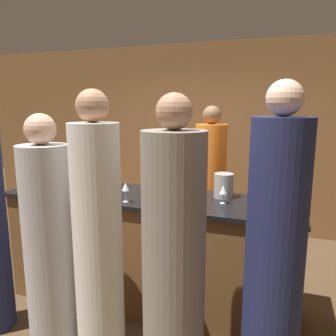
{
  "coord_description": "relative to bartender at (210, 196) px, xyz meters",
  "views": [
    {
      "loc": [
        1.13,
        -2.68,
        1.87
      ],
      "look_at": [
        0.16,
        0.1,
        1.32
      ],
      "focal_mm": 35.0,
      "sensor_mm": 36.0,
      "label": 1
    }
  ],
  "objects": [
    {
      "name": "wine_glass_4",
      "position": [
        0.29,
        -0.87,
        0.31
      ],
      "size": [
        0.07,
        0.07,
        0.16
      ],
      "color": "silver",
      "rests_on": "bar_counter"
    },
    {
      "name": "wine_bottle_0",
      "position": [
        -0.01,
        -1.08,
        0.3
      ],
      "size": [
        0.07,
        0.07,
        0.27
      ],
      "color": "black",
      "rests_on": "bar_counter"
    },
    {
      "name": "wine_glass_3",
      "position": [
        0.79,
        -0.89,
        0.3
      ],
      "size": [
        0.07,
        0.07,
        0.15
      ],
      "color": "silver",
      "rests_on": "bar_counter"
    },
    {
      "name": "guest_0",
      "position": [
        -0.85,
        -1.68,
        -0.03
      ],
      "size": [
        0.36,
        0.36,
        1.83
      ],
      "color": "#B2B2B7",
      "rests_on": "ground_plane"
    },
    {
      "name": "guest_3",
      "position": [
        0.73,
        -1.6,
        0.07
      ],
      "size": [
        0.35,
        0.35,
        2.02
      ],
      "color": "#1E234C",
      "rests_on": "ground_plane"
    },
    {
      "name": "bartender",
      "position": [
        0.0,
        0.0,
        0.0
      ],
      "size": [
        0.35,
        0.35,
        1.88
      ],
      "rotation": [
        0.0,
        0.0,
        3.14
      ],
      "color": "orange",
      "rests_on": "ground_plane"
    },
    {
      "name": "wine_glass_0",
      "position": [
        0.7,
        -0.92,
        0.31
      ],
      "size": [
        0.06,
        0.06,
        0.16
      ],
      "color": "silver",
      "rests_on": "bar_counter"
    },
    {
      "name": "back_wall",
      "position": [
        -0.4,
        1.4,
        0.52
      ],
      "size": [
        8.0,
        0.06,
        2.8
      ],
      "color": "brown",
      "rests_on": "ground_plane"
    },
    {
      "name": "wine_glass_2",
      "position": [
        -1.4,
        -0.9,
        0.32
      ],
      "size": [
        0.07,
        0.07,
        0.17
      ],
      "color": "silver",
      "rests_on": "bar_counter"
    },
    {
      "name": "bar_counter",
      "position": [
        -0.4,
        -0.85,
        -0.34
      ],
      "size": [
        2.7,
        0.74,
        1.07
      ],
      "color": "brown",
      "rests_on": "ground_plane"
    },
    {
      "name": "guest_4",
      "position": [
        0.14,
        -1.72,
        0.03
      ],
      "size": [
        0.4,
        0.4,
        1.95
      ],
      "color": "gray",
      "rests_on": "ground_plane"
    },
    {
      "name": "wine_glass_5",
      "position": [
        -0.5,
        -1.1,
        0.32
      ],
      "size": [
        0.06,
        0.06,
        0.17
      ],
      "color": "silver",
      "rests_on": "bar_counter"
    },
    {
      "name": "ground_plane",
      "position": [
        -0.4,
        -0.85,
        -0.88
      ],
      "size": [
        14.0,
        14.0,
        0.0
      ],
      "primitive_type": "plane",
      "color": "#4C3823"
    },
    {
      "name": "wine_glass_1",
      "position": [
        -1.14,
        -1.12,
        0.31
      ],
      "size": [
        0.08,
        0.08,
        0.15
      ],
      "color": "silver",
      "rests_on": "bar_counter"
    },
    {
      "name": "guest_1",
      "position": [
        -0.42,
        -1.69,
        0.05
      ],
      "size": [
        0.34,
        0.34,
        1.98
      ],
      "color": "silver",
      "rests_on": "ground_plane"
    },
    {
      "name": "ice_bucket",
      "position": [
        0.26,
        -0.68,
        0.3
      ],
      "size": [
        0.17,
        0.17,
        0.22
      ],
      "color": "#9E9993",
      "rests_on": "bar_counter"
    }
  ]
}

